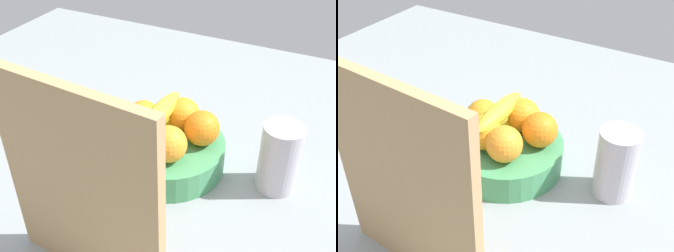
{
  "view_description": "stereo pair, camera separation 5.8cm",
  "coord_description": "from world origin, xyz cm",
  "views": [
    {
      "loc": [
        -30.02,
        66.43,
        61.3
      ],
      "look_at": [
        2.78,
        0.84,
        10.39
      ],
      "focal_mm": 45.57,
      "sensor_mm": 36.0,
      "label": 1
    },
    {
      "loc": [
        -35.14,
        63.61,
        61.3
      ],
      "look_at": [
        2.78,
        0.84,
        10.39
      ],
      "focal_mm": 45.57,
      "sensor_mm": 36.0,
      "label": 2
    }
  ],
  "objects": [
    {
      "name": "ground_plane",
      "position": [
        0.0,
        0.0,
        -1.5
      ],
      "size": [
        180.0,
        140.0,
        3.0
      ],
      "primitive_type": "cube",
      "color": "gray"
    },
    {
      "name": "fruit_bowl",
      "position": [
        2.78,
        0.84,
        3.19
      ],
      "size": [
        24.78,
        24.78,
        6.39
      ],
      "primitive_type": "cylinder",
      "color": "#469861",
      "rests_on": "ground_plane"
    },
    {
      "name": "orange_front_left",
      "position": [
        -0.36,
        6.1,
        10.16
      ],
      "size": [
        7.54,
        7.54,
        7.54
      ],
      "primitive_type": "sphere",
      "color": "orange",
      "rests_on": "fruit_bowl"
    },
    {
      "name": "orange_front_right",
      "position": [
        -3.78,
        -1.92,
        10.16
      ],
      "size": [
        7.54,
        7.54,
        7.54
      ],
      "primitive_type": "sphere",
      "color": "orange",
      "rests_on": "fruit_bowl"
    },
    {
      "name": "orange_center",
      "position": [
        1.98,
        -4.91,
        10.16
      ],
      "size": [
        7.54,
        7.54,
        7.54
      ],
      "primitive_type": "sphere",
      "color": "orange",
      "rests_on": "fruit_bowl"
    },
    {
      "name": "orange_back_left",
      "position": [
        9.16,
        -0.05,
        10.16
      ],
      "size": [
        7.54,
        7.54,
        7.54
      ],
      "primitive_type": "sphere",
      "color": "orange",
      "rests_on": "fruit_bowl"
    },
    {
      "name": "orange_back_right",
      "position": [
        5.63,
        4.83,
        10.16
      ],
      "size": [
        7.54,
        7.54,
        7.54
      ],
      "primitive_type": "sphere",
      "color": "orange",
      "rests_on": "fruit_bowl"
    },
    {
      "name": "banana_bunch",
      "position": [
        5.58,
        0.1,
        10.59
      ],
      "size": [
        11.65,
        18.31,
        8.4
      ],
      "color": "yellow",
      "rests_on": "fruit_bowl"
    },
    {
      "name": "cutting_board",
      "position": [
        1.66,
        31.61,
        18.0
      ],
      "size": [
        28.06,
        3.93,
        36.0
      ],
      "primitive_type": "cube",
      "rotation": [
        0.0,
        0.0,
        -0.08
      ],
      "color": "tan",
      "rests_on": "ground_plane"
    },
    {
      "name": "thermos_tumbler",
      "position": [
        -20.25,
        -2.88,
        7.43
      ],
      "size": [
        8.08,
        8.08,
        14.86
      ],
      "primitive_type": "cylinder",
      "color": "#BBB6C2",
      "rests_on": "ground_plane"
    }
  ]
}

